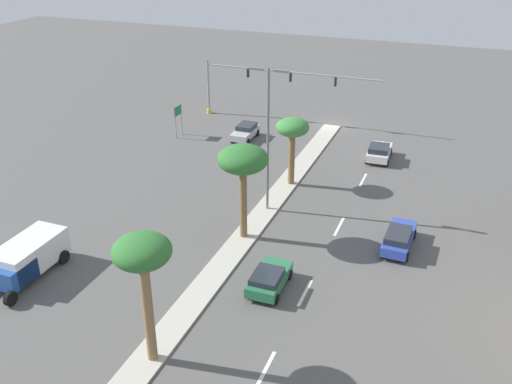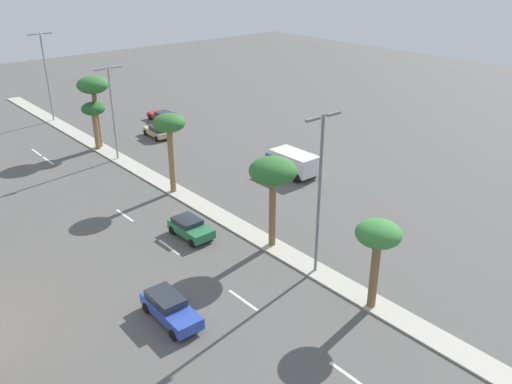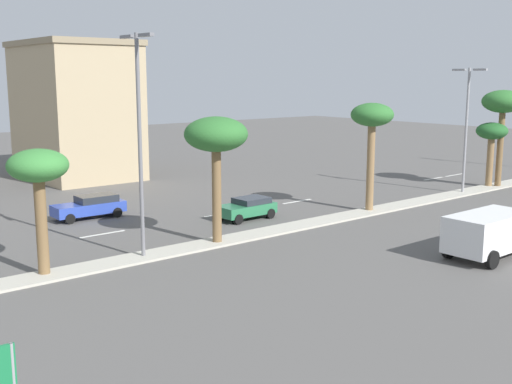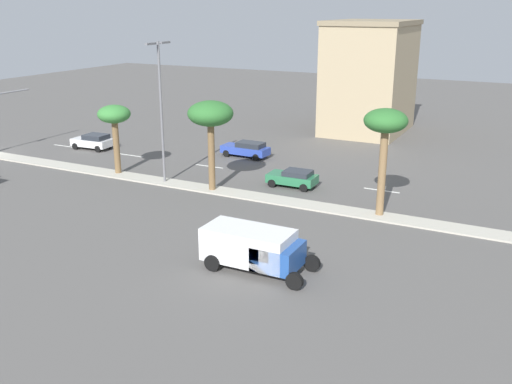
# 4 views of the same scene
# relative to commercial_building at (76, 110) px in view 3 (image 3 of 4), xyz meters

# --- Properties ---
(ground_plane) EXTENTS (160.00, 160.00, 0.00)m
(ground_plane) POSITION_rel_commercial_building_xyz_m (26.86, 2.90, -6.07)
(ground_plane) COLOR #565451
(median_curb) EXTENTS (1.80, 82.65, 0.12)m
(median_curb) POSITION_rel_commercial_building_xyz_m (26.86, 12.08, -6.01)
(median_curb) COLOR #B7B2A3
(median_curb) RESTS_ON ground
(lane_stripe_front) EXTENTS (0.20, 2.80, 0.01)m
(lane_stripe_front) POSITION_rel_commercial_building_xyz_m (20.97, -8.06, -6.06)
(lane_stripe_front) COLOR silver
(lane_stripe_front) RESTS_ON ground
(lane_stripe_left) EXTENTS (0.20, 2.80, 0.01)m
(lane_stripe_left) POSITION_rel_commercial_building_xyz_m (20.97, 0.57, -6.06)
(lane_stripe_left) COLOR silver
(lane_stripe_left) RESTS_ON ground
(lane_stripe_center) EXTENTS (0.20, 2.80, 0.01)m
(lane_stripe_center) POSITION_rel_commercial_building_xyz_m (20.97, 7.45, -6.06)
(lane_stripe_center) COLOR silver
(lane_stripe_center) RESTS_ON ground
(lane_stripe_leading) EXTENTS (0.20, 2.80, 0.01)m
(lane_stripe_leading) POSITION_rel_commercial_building_xyz_m (20.97, 24.19, -6.06)
(lane_stripe_leading) COLOR silver
(lane_stripe_leading) RESTS_ON ground
(lane_stripe_far) EXTENTS (0.20, 2.80, 0.01)m
(lane_stripe_far) POSITION_rel_commercial_building_xyz_m (20.97, 27.50, -6.06)
(lane_stripe_far) COLOR silver
(lane_stripe_far) RESTS_ON ground
(commercial_building) EXTENTS (11.50, 8.36, 12.11)m
(commercial_building) POSITION_rel_commercial_building_xyz_m (0.00, 0.00, 0.00)
(commercial_building) COLOR tan
(commercial_building) RESTS_ON ground
(palm_tree_outboard) EXTENTS (2.71, 2.71, 5.73)m
(palm_tree_outboard) POSITION_rel_commercial_building_xyz_m (26.51, -13.67, -1.24)
(palm_tree_outboard) COLOR brown
(palm_tree_outboard) RESTS_ON median_curb
(palm_tree_right) EXTENTS (3.41, 3.41, 6.81)m
(palm_tree_right) POSITION_rel_commercial_building_xyz_m (26.92, -4.17, -0.27)
(palm_tree_right) COLOR brown
(palm_tree_right) RESTS_ON median_curb
(palm_tree_rear) EXTENTS (2.84, 2.84, 7.19)m
(palm_tree_rear) POSITION_rel_commercial_building_xyz_m (26.62, 8.82, 0.08)
(palm_tree_rear) COLOR olive
(palm_tree_rear) RESTS_ON median_curb
(palm_tree_center) EXTENTS (3.37, 3.37, 7.85)m
(palm_tree_center) POSITION_rel_commercial_building_xyz_m (27.02, 24.50, 0.71)
(palm_tree_center) COLOR brown
(palm_tree_center) RESTS_ON median_curb
(palm_tree_front) EXTENTS (2.53, 2.53, 5.22)m
(palm_tree_front) POSITION_rel_commercial_building_xyz_m (26.51, 23.98, -1.72)
(palm_tree_front) COLOR olive
(palm_tree_front) RESTS_ON median_curb
(street_lamp_leading) EXTENTS (2.90, 0.24, 10.94)m
(street_lamp_leading) POSITION_rel_commercial_building_xyz_m (26.81, -8.69, 0.38)
(street_lamp_leading) COLOR slate
(street_lamp_leading) RESTS_ON median_curb
(street_lamp_right) EXTENTS (2.90, 0.24, 9.56)m
(street_lamp_right) POSITION_rel_commercial_building_xyz_m (26.74, 19.82, -0.33)
(street_lamp_right) COLOR gray
(street_lamp_right) RESTS_ON median_curb
(sedan_blue_mid) EXTENTS (1.96, 4.59, 1.47)m
(sedan_blue_mid) POSITION_rel_commercial_building_xyz_m (16.53, -6.68, -5.28)
(sedan_blue_mid) COLOR #2D47AD
(sedan_blue_mid) RESTS_ON ground
(sedan_green_near) EXTENTS (2.02, 3.83, 1.35)m
(sedan_green_near) POSITION_rel_commercial_building_xyz_m (23.15, 0.96, -5.33)
(sedan_green_near) COLOR #287047
(sedan_green_near) RESTS_ON ground
(box_truck) EXTENTS (2.64, 6.07, 2.26)m
(box_truck) POSITION_rel_commercial_building_xyz_m (37.84, 5.14, -4.81)
(box_truck) COLOR #234C99
(box_truck) RESTS_ON ground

